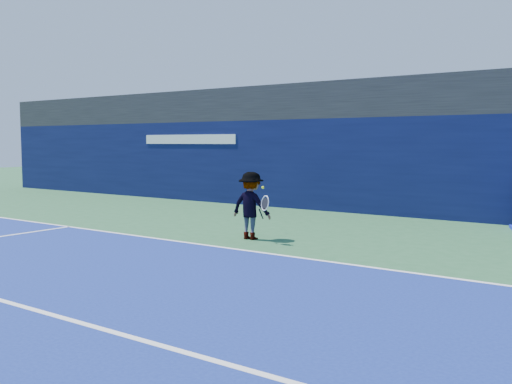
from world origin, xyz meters
TOP-DOWN VIEW (x-y plane):
  - ground at (0.00, 0.00)m, footprint 80.00×80.00m
  - baseline at (0.00, 3.00)m, footprint 24.00×0.10m
  - stadium_band at (0.00, 11.50)m, footprint 36.00×3.00m
  - back_wall_assembly at (-0.00, 10.50)m, footprint 36.00×1.03m
  - tennis_player at (0.04, 4.24)m, footprint 1.24×0.68m
  - tennis_ball at (-0.34, 5.26)m, footprint 0.07×0.07m

SIDE VIEW (x-z plane):
  - ground at x=0.00m, z-range 0.00..0.00m
  - baseline at x=0.00m, z-range 0.01..0.01m
  - tennis_player at x=0.04m, z-range 0.00..1.56m
  - tennis_ball at x=-0.34m, z-range 1.08..1.15m
  - back_wall_assembly at x=0.00m, z-range 0.00..3.00m
  - stadium_band at x=0.00m, z-range 3.00..4.20m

